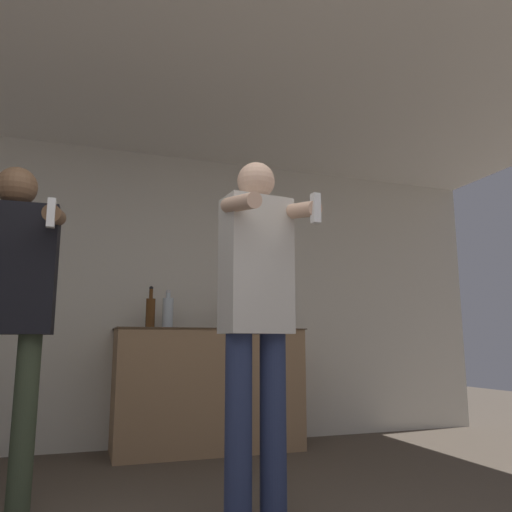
% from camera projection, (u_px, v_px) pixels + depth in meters
% --- Properties ---
extents(wall_back, '(7.00, 0.06, 2.55)m').
position_uv_depth(wall_back, '(129.00, 293.00, 4.30)').
color(wall_back, beige).
rests_on(wall_back, ground_plane).
extents(ceiling_slab, '(7.00, 3.58, 0.05)m').
position_uv_depth(ceiling_slab, '(160.00, 60.00, 3.07)').
color(ceiling_slab, silver).
rests_on(ceiling_slab, wall_back).
extents(counter, '(1.53, 0.59, 0.97)m').
position_uv_depth(counter, '(208.00, 389.00, 4.08)').
color(counter, '#997551').
rests_on(counter, ground_plane).
extents(bottle_amber_bourbon, '(0.09, 0.09, 0.34)m').
position_uv_depth(bottle_amber_bourbon, '(234.00, 313.00, 4.26)').
color(bottle_amber_bourbon, '#563314').
rests_on(bottle_amber_bourbon, counter).
extents(bottle_short_whiskey, '(0.07, 0.07, 0.34)m').
position_uv_depth(bottle_short_whiskey, '(150.00, 312.00, 4.03)').
color(bottle_short_whiskey, '#563314').
rests_on(bottle_short_whiskey, counter).
extents(bottle_brown_liquor, '(0.09, 0.09, 0.32)m').
position_uv_depth(bottle_brown_liquor, '(168.00, 312.00, 4.08)').
color(bottle_brown_liquor, silver).
rests_on(bottle_brown_liquor, counter).
extents(bottle_green_wine, '(0.08, 0.08, 0.25)m').
position_uv_depth(bottle_green_wine, '(256.00, 318.00, 4.32)').
color(bottle_green_wine, silver).
rests_on(bottle_green_wine, counter).
extents(person_woman_foreground, '(0.42, 0.45, 1.76)m').
position_uv_depth(person_woman_foreground, '(257.00, 310.00, 2.41)').
color(person_woman_foreground, navy).
rests_on(person_woman_foreground, ground_plane).
extents(person_man_side, '(0.52, 0.48, 1.78)m').
position_uv_depth(person_man_side, '(7.00, 295.00, 2.54)').
color(person_man_side, '#38422D').
rests_on(person_man_side, ground_plane).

